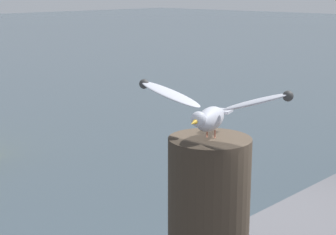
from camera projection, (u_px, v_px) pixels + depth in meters
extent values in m
cylinder|color=#382D23|center=(208.00, 228.00, 2.45)|extent=(0.36, 0.36, 0.83)
cylinder|color=tan|center=(207.00, 133.00, 2.37)|extent=(0.01, 0.01, 0.04)
cylinder|color=tan|center=(215.00, 134.00, 2.35)|extent=(0.01, 0.01, 0.04)
ellipsoid|color=silver|center=(210.00, 119.00, 2.34)|extent=(0.25, 0.16, 0.10)
sphere|color=silver|center=(198.00, 119.00, 2.22)|extent=(0.06, 0.06, 0.06)
cone|color=gold|center=(193.00, 123.00, 2.17)|extent=(0.05, 0.03, 0.02)
cube|color=silver|center=(222.00, 111.00, 2.46)|extent=(0.09, 0.10, 0.01)
ellipsoid|color=silver|center=(171.00, 94.00, 2.41)|extent=(0.20, 0.31, 0.11)
sphere|color=#3A3A3A|center=(144.00, 84.00, 2.45)|extent=(0.04, 0.04, 0.04)
ellipsoid|color=silver|center=(255.00, 102.00, 2.25)|extent=(0.20, 0.31, 0.11)
sphere|color=#3A3A3A|center=(288.00, 96.00, 2.18)|extent=(0.04, 0.04, 0.04)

